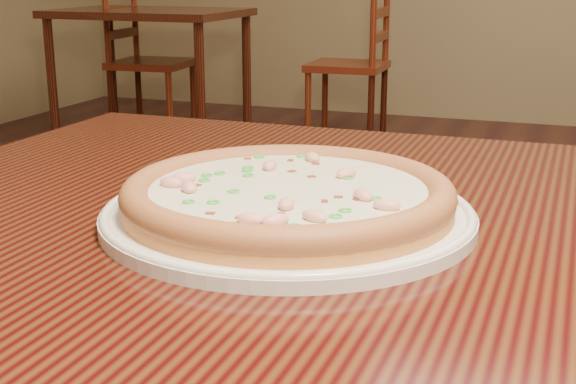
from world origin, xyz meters
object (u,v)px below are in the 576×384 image
(hero_table, at_px, (419,316))
(pizza, at_px, (288,195))
(plate, at_px, (288,214))
(chair_a, at_px, (143,62))
(chair_b, at_px, (357,65))
(bg_table_left, at_px, (149,27))

(hero_table, distance_m, pizza, 0.18)
(hero_table, xyz_separation_m, plate, (-0.12, -0.05, 0.11))
(chair_a, bearing_deg, chair_b, 13.41)
(bg_table_left, xyz_separation_m, chair_b, (1.06, 0.46, -0.22))
(plate, bearing_deg, pizza, -93.46)
(plate, distance_m, bg_table_left, 3.85)
(hero_table, height_order, chair_b, chair_b)
(hero_table, bearing_deg, plate, -157.38)
(hero_table, height_order, pizza, pizza)
(hero_table, relative_size, chair_a, 1.26)
(bg_table_left, height_order, chair_b, chair_b)
(plate, relative_size, chair_b, 0.37)
(hero_table, distance_m, chair_b, 3.84)
(hero_table, distance_m, chair_a, 4.10)
(pizza, bearing_deg, hero_table, 22.73)
(bg_table_left, height_order, chair_a, chair_a)
(hero_table, xyz_separation_m, chair_a, (-2.30, 3.39, -0.21))
(chair_a, bearing_deg, hero_table, -55.88)
(bg_table_left, relative_size, chair_a, 1.05)
(chair_b, bearing_deg, hero_table, -73.61)
(bg_table_left, bearing_deg, chair_b, 23.44)
(plate, bearing_deg, chair_b, 104.47)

